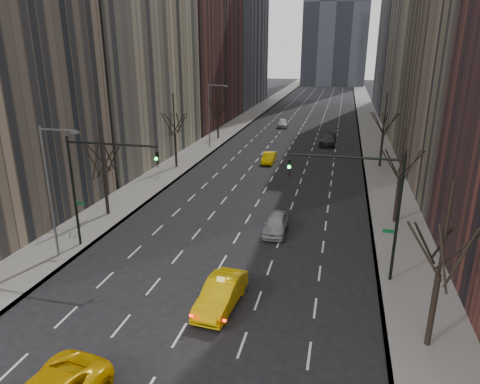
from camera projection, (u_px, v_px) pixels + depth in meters
The scene contains 18 objects.
sidewalk_left at pixel (242, 121), 85.11m from camera, with size 4.50×320.00×0.15m, color slate.
sidewalk_right at pixel (370, 126), 79.68m from camera, with size 4.50×320.00×0.15m, color slate.
bld_left_far at pixel (187, 0), 76.49m from camera, with size 14.00×28.00×44.00m, color brown.
tree_lw_b at pixel (104, 174), 35.96m from camera, with size 3.36×3.50×7.82m.
tree_lw_c at pixel (175, 135), 50.61m from camera, with size 3.36×3.50×8.74m.
tree_lw_d at pixel (218, 117), 67.35m from camera, with size 3.36×3.50×7.36m.
tree_rw_a at pixel (438, 276), 19.53m from camera, with size 3.36×3.50×8.28m.
tree_rw_b at pixel (399, 180), 34.33m from camera, with size 3.36×3.50×7.82m.
tree_rw_c at pixel (383, 135), 50.82m from camera, with size 3.36×3.50×8.74m.
traffic_mast_left at pixel (93, 176), 29.22m from camera, with size 6.69×0.39×8.00m.
traffic_mast_right at pixel (370, 196), 25.19m from camera, with size 6.69×0.39×8.00m.
streetlight_near at pixel (52, 180), 27.73m from camera, with size 2.83×0.22×9.00m.
streetlight_far at pixel (211, 110), 59.99m from camera, with size 2.83×0.22×9.00m.
taxi_sedan at pixel (221, 294), 23.73m from camera, with size 1.70×4.88×1.61m, color #E4B104.
silver_sedan_ahead at pixel (276, 224), 33.40m from camera, with size 1.76×4.38×1.49m, color #9B9EA3.
far_taxi at pixel (269, 158), 53.95m from camera, with size 1.41×4.04×1.33m, color yellow.
far_suv_grey at pixel (328, 139), 64.19m from camera, with size 2.37×5.83×1.69m, color #2D2D32.
far_car_white at pixel (283, 123), 78.70m from camera, with size 1.78×4.42×1.51m, color silver.
Camera 1 is at (7.21, -12.94, 13.72)m, focal length 32.00 mm.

